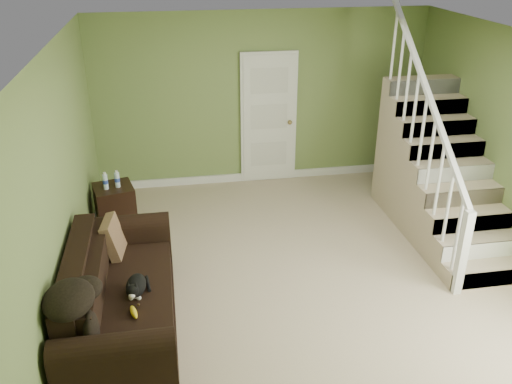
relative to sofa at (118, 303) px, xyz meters
name	(u,v)px	position (x,y,z in m)	size (l,w,h in m)	color
floor	(304,274)	(2.02, 0.67, -0.34)	(5.00, 5.50, 0.01)	tan
ceiling	(314,44)	(2.02, 0.67, 2.26)	(5.00, 5.50, 0.01)	white
wall_back	(262,99)	(2.02, 3.42, 0.96)	(5.00, 0.04, 2.60)	olive
wall_front	(425,348)	(2.02, -2.08, 0.96)	(5.00, 0.04, 2.60)	olive
wall_left	(61,187)	(-0.48, 0.67, 0.96)	(0.04, 5.50, 2.60)	olive
baseboard_back	(262,176)	(2.02, 3.39, -0.28)	(5.00, 0.04, 0.12)	white
baseboard_left	(82,291)	(-0.45, 0.67, -0.28)	(0.04, 5.50, 0.12)	white
baseboard_right	(501,250)	(4.49, 0.67, -0.28)	(0.04, 5.50, 0.12)	white
door	(269,119)	(2.12, 3.37, 0.67)	(0.86, 0.12, 2.02)	white
staircase	(434,178)	(4.01, 1.63, 0.30)	(1.00, 2.51, 2.82)	tan
sofa	(118,303)	(0.00, 0.00, 0.00)	(0.97, 2.24, 0.89)	black
side_table	(115,206)	(-0.17, 2.20, -0.04)	(0.58, 0.58, 0.81)	black
cat	(136,287)	(0.20, -0.09, 0.23)	(0.23, 0.49, 0.24)	black
banana	(134,312)	(0.18, -0.39, 0.17)	(0.05, 0.19, 0.05)	yellow
throw_pillow	(113,237)	(-0.05, 0.70, 0.34)	(0.10, 0.40, 0.40)	#472B1C
throw_blanket	(69,299)	(-0.28, -0.68, 0.58)	(0.40, 0.53, 0.22)	black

